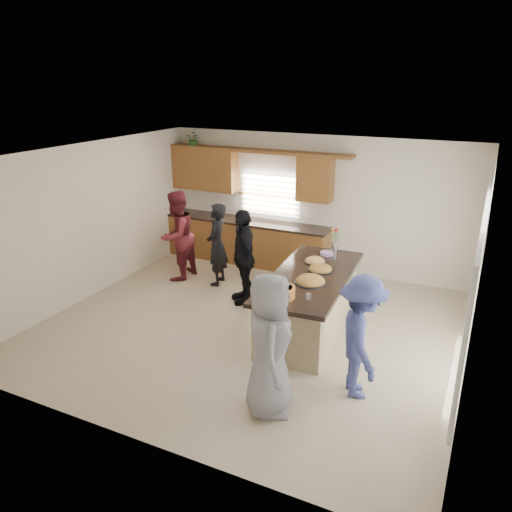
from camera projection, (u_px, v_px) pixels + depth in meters
The scene contains 18 objects.
floor at pixel (251, 326), 8.21m from camera, with size 6.50×6.50×0.00m, color tan.
room_shell at pixel (251, 215), 7.56m from camera, with size 6.52×6.02×2.81m.
back_cabinetry at pixel (246, 221), 10.81m from camera, with size 4.08×0.66×2.46m.
right_wall_glazing at pixel (474, 288), 6.34m from camera, with size 0.06×4.00×2.25m.
island at pixel (310, 304), 7.97m from camera, with size 1.32×2.77×0.95m.
platter_front at pixel (310, 281), 7.49m from camera, with size 0.49×0.49×0.20m.
platter_mid at pixel (320, 269), 7.96m from camera, with size 0.41×0.41×0.16m.
platter_back at pixel (315, 261), 8.30m from camera, with size 0.36×0.36×0.15m.
salad_bowl at pixel (281, 291), 6.99m from camera, with size 0.40×0.40×0.16m.
clear_cup at pixel (308, 296), 6.93m from camera, with size 0.07×0.07×0.09m, color white.
plate_stack at pixel (327, 253), 8.68m from camera, with size 0.23×0.23×0.05m, color #C498DD.
flower_vase at pixel (335, 238), 8.79m from camera, with size 0.14×0.14×0.43m.
potted_plant at pixel (194, 139), 10.84m from camera, with size 0.32×0.28×0.36m, color #33752F.
woman_left_back at pixel (217, 245), 9.63m from camera, with size 0.59×0.39×1.62m, color black.
woman_left_mid at pixel (177, 236), 9.88m from camera, with size 0.87×0.68×1.80m, color maroon.
woman_left_front at pixel (243, 257), 8.85m from camera, with size 1.01×0.42×1.73m, color black.
woman_right_back at pixel (361, 337), 6.22m from camera, with size 1.06×0.61×1.63m, color #3C4584.
woman_right_front at pixel (270, 345), 5.87m from camera, with size 0.88×0.57×1.79m, color gray.
Camera 1 is at (3.22, -6.58, 3.89)m, focal length 35.00 mm.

